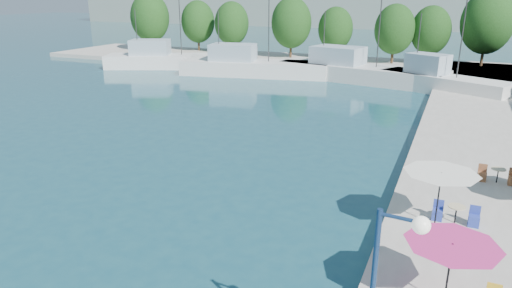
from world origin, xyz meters
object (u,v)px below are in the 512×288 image
at_px(trawler_03, 356,71).
at_px(umbrella_white, 441,179).
at_px(trawler_02, 251,67).
at_px(umbrella_pink, 452,251).
at_px(trawler_01, 166,60).
at_px(street_lamp, 389,279).
at_px(trawler_04, 440,82).

height_order(trawler_03, umbrella_white, trawler_03).
bearing_deg(trawler_02, umbrella_pink, -68.97).
bearing_deg(trawler_01, street_lamp, -74.25).
bearing_deg(umbrella_pink, umbrella_white, 96.28).
xyz_separation_m(trawler_01, trawler_02, (13.15, -0.93, -0.00)).
bearing_deg(trawler_02, umbrella_white, -65.72).
bearing_deg(umbrella_white, street_lamp, -93.90).
relative_size(trawler_02, trawler_04, 1.40).
relative_size(umbrella_white, street_lamp, 0.59).
bearing_deg(umbrella_pink, trawler_02, 122.03).
xyz_separation_m(trawler_02, street_lamp, (22.91, -43.26, 3.02)).
relative_size(trawler_01, trawler_04, 1.31).
bearing_deg(trawler_02, street_lamp, -73.10).
bearing_deg(trawler_02, trawler_03, -3.62).
bearing_deg(umbrella_pink, street_lamp, -105.20).
distance_m(trawler_02, street_lamp, 49.04).
height_order(trawler_04, umbrella_pink, trawler_04).
distance_m(trawler_03, street_lamp, 46.14).
xyz_separation_m(umbrella_white, street_lamp, (-0.68, -9.93, 1.43)).
distance_m(trawler_04, umbrella_white, 31.68).
distance_m(trawler_03, trawler_04, 9.98).
relative_size(trawler_04, street_lamp, 2.65).
relative_size(umbrella_pink, umbrella_white, 0.95).
relative_size(trawler_04, umbrella_pink, 4.72).
height_order(umbrella_white, street_lamp, street_lamp).
relative_size(trawler_02, umbrella_pink, 6.61).
height_order(trawler_01, trawler_03, same).
relative_size(trawler_01, trawler_03, 0.87).
bearing_deg(trawler_01, trawler_03, -21.86).
height_order(trawler_03, umbrella_pink, trawler_03).
distance_m(trawler_01, umbrella_white, 50.25).
xyz_separation_m(trawler_03, umbrella_pink, (11.39, -40.28, 1.38)).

